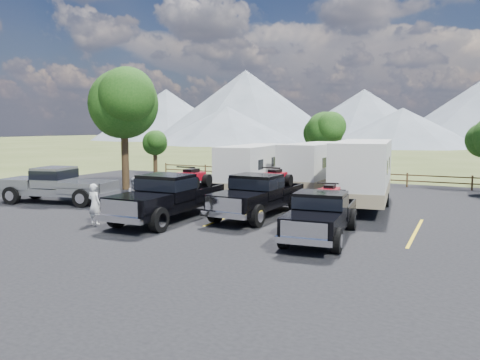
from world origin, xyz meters
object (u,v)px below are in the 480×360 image
at_px(trailer_left, 253,169).
at_px(trailer_right, 363,173).
at_px(rig_left, 170,195).
at_px(person_a, 94,204).
at_px(rig_right, 322,213).
at_px(pickup_silver, 57,184).
at_px(tree_big_nw, 123,104).
at_px(trailer_center, 316,167).
at_px(rig_center, 259,194).
at_px(person_b, 136,198).

xyz_separation_m(trailer_left, trailer_right, (6.88, -1.52, 0.20)).
height_order(rig_left, person_a, rig_left).
bearing_deg(rig_right, pickup_silver, 169.11).
bearing_deg(pickup_silver, person_a, 46.75).
xyz_separation_m(tree_big_nw, trailer_center, (11.81, 3.70, -3.93)).
relative_size(trailer_right, person_a, 5.63).
bearing_deg(tree_big_nw, rig_left, -40.18).
xyz_separation_m(rig_center, rig_right, (3.79, -2.85, -0.11)).
xyz_separation_m(rig_center, trailer_left, (-3.13, 6.11, 0.52)).
bearing_deg(rig_right, rig_center, 137.82).
xyz_separation_m(trailer_left, person_a, (-2.33, -10.88, -0.70)).
bearing_deg(rig_right, rig_left, 171.83).
height_order(rig_left, rig_right, rig_left).
bearing_deg(rig_left, trailer_right, 44.81).
distance_m(rig_right, pickup_silver, 15.17).
relative_size(rig_left, trailer_left, 0.79).
relative_size(tree_big_nw, person_b, 4.29).
xyz_separation_m(rig_center, person_a, (-5.46, -4.77, -0.18)).
distance_m(rig_right, trailer_right, 7.49).
height_order(rig_center, person_b, rig_center).
relative_size(trailer_left, person_a, 4.97).
bearing_deg(rig_center, rig_right, -34.59).
bearing_deg(person_a, person_b, -102.69).
height_order(person_a, person_b, person_b).
xyz_separation_m(rig_left, rig_right, (7.01, -0.36, -0.16)).
height_order(tree_big_nw, rig_left, tree_big_nw).
xyz_separation_m(rig_center, trailer_right, (3.75, 4.59, 0.72)).
xyz_separation_m(trailer_right, person_a, (-9.21, -9.36, -0.90)).
relative_size(rig_center, person_a, 3.79).
bearing_deg(tree_big_nw, pickup_silver, -86.26).
bearing_deg(trailer_left, person_a, -106.68).
relative_size(trailer_center, pickup_silver, 1.32).
relative_size(rig_left, trailer_right, 0.70).
xyz_separation_m(rig_right, person_a, (-9.25, -1.92, -0.06)).
height_order(trailer_right, pickup_silver, trailer_right).
bearing_deg(trailer_right, person_b, -146.32).
height_order(tree_big_nw, rig_center, tree_big_nw).
bearing_deg(person_a, pickup_silver, -26.90).
relative_size(rig_center, pickup_silver, 0.97).
bearing_deg(tree_big_nw, trailer_center, 17.38).
bearing_deg(trailer_right, trailer_left, 160.81).
relative_size(tree_big_nw, rig_right, 1.32).
distance_m(rig_left, pickup_silver, 8.17).
distance_m(trailer_center, pickup_silver, 15.01).
xyz_separation_m(person_a, person_b, (0.58, 2.01, 0.04)).
distance_m(rig_left, rig_right, 7.02).
bearing_deg(person_a, trailer_center, -109.57).
bearing_deg(person_a, trailer_left, -98.67).
relative_size(rig_right, person_b, 3.26).
bearing_deg(trailer_left, tree_big_nw, -175.08).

